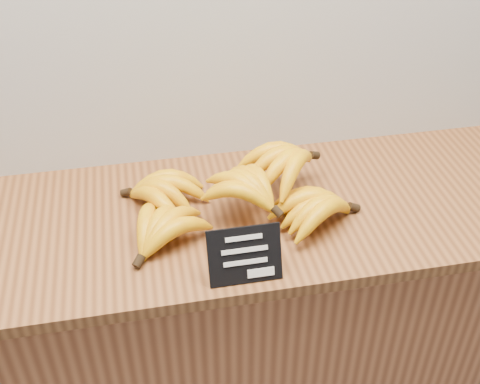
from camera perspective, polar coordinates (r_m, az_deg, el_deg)
counter at (r=1.76m, az=-0.32°, el=-14.06°), size 1.51×0.50×0.90m
counter_top at (r=1.43m, az=-0.38°, el=-2.20°), size 1.55×0.54×0.03m
chalkboard_sign at (r=1.22m, az=0.46°, el=-6.03°), size 0.15×0.05×0.11m
banana_pile at (r=1.37m, az=-0.52°, el=-0.45°), size 0.59×0.39×0.13m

